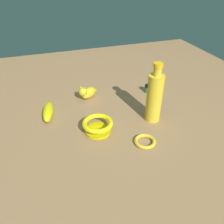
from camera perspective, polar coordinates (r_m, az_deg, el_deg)
The scene contains 7 objects.
ground at distance 1.02m, azimuth 0.00°, elevation -2.10°, with size 2.00×2.00×0.00m, color #936D47.
bangle at distance 0.91m, azimuth 8.40°, elevation -7.41°, with size 0.09×0.09×0.01m, color gold.
bowl at distance 0.94m, azimuth -3.65°, elevation -3.37°, with size 0.13×0.13×0.05m.
bottle_tall at distance 0.98m, azimuth 10.76°, elevation 3.82°, with size 0.07×0.07×0.27m.
cat_figurine at distance 1.18m, azimuth -6.31°, elevation 5.00°, with size 0.10×0.12×0.08m.
nail_polish_jar at distance 1.25m, azimuth 9.01°, elevation 5.93°, with size 0.03×0.03×0.04m.
banana at distance 1.08m, azimuth -15.95°, elevation 0.14°, with size 0.16×0.05×0.05m, color yellow.
Camera 1 is at (-0.78, 0.26, 0.61)m, focal length 35.93 mm.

